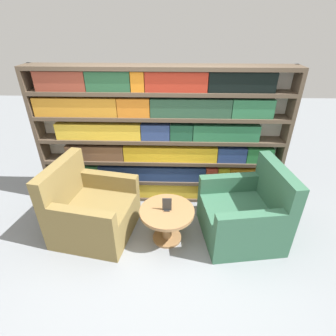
# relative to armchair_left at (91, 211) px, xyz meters

# --- Properties ---
(ground_plane) EXTENTS (14.00, 14.00, 0.00)m
(ground_plane) POSITION_rel_armchair_left_xyz_m (0.84, -0.46, -0.31)
(ground_plane) COLOR gray
(bookshelf) EXTENTS (3.37, 0.30, 1.92)m
(bookshelf) POSITION_rel_armchair_left_xyz_m (0.82, 0.79, 0.63)
(bookshelf) COLOR silver
(bookshelf) RESTS_ON ground_plane
(armchair_left) EXTENTS (1.04, 1.03, 0.95)m
(armchair_left) POSITION_rel_armchair_left_xyz_m (0.00, 0.00, 0.00)
(armchair_left) COLOR olive
(armchair_left) RESTS_ON ground_plane
(armchair_right) EXTENTS (1.01, 1.00, 0.95)m
(armchair_right) POSITION_rel_armchair_left_xyz_m (1.90, -0.00, 0.00)
(armchair_right) COLOR #336047
(armchair_right) RESTS_ON ground_plane
(coffee_table) EXTENTS (0.65, 0.65, 0.45)m
(coffee_table) POSITION_rel_armchair_left_xyz_m (0.95, -0.11, 0.01)
(coffee_table) COLOR olive
(coffee_table) RESTS_ON ground_plane
(table_sign) EXTENTS (0.11, 0.06, 0.17)m
(table_sign) POSITION_rel_armchair_left_xyz_m (0.95, -0.11, 0.21)
(table_sign) COLOR black
(table_sign) RESTS_ON coffee_table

